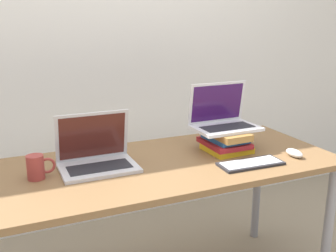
# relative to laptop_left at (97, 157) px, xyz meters

# --- Properties ---
(wall_back) EXTENTS (8.00, 0.05, 2.70)m
(wall_back) POSITION_rel_laptop_left_xyz_m (0.29, 0.92, 0.53)
(wall_back) COLOR silver
(wall_back) RESTS_ON ground_plane
(desk) EXTENTS (1.77, 0.74, 0.77)m
(desk) POSITION_rel_laptop_left_xyz_m (0.29, -0.06, -0.13)
(desk) COLOR brown
(desk) RESTS_ON ground_plane
(laptop_left) EXTENTS (0.35, 0.25, 0.26)m
(laptop_left) POSITION_rel_laptop_left_xyz_m (0.00, 0.00, 0.00)
(laptop_left) COLOR silver
(laptop_left) RESTS_ON desk
(book_stack) EXTENTS (0.22, 0.27, 0.11)m
(book_stack) POSITION_rel_laptop_left_xyz_m (0.68, -0.03, 0.00)
(book_stack) COLOR gold
(book_stack) RESTS_ON desk
(laptop_on_books) EXTENTS (0.34, 0.24, 0.24)m
(laptop_on_books) POSITION_rel_laptop_left_xyz_m (0.69, 0.02, 0.11)
(laptop_on_books) COLOR silver
(laptop_on_books) RESTS_ON book_stack
(wireless_keyboard) EXTENTS (0.32, 0.13, 0.01)m
(wireless_keyboard) POSITION_rel_laptop_left_xyz_m (0.68, -0.26, -0.04)
(wireless_keyboard) COLOR #28282D
(wireless_keyboard) RESTS_ON desk
(mouse) EXTENTS (0.06, 0.11, 0.04)m
(mouse) POSITION_rel_laptop_left_xyz_m (0.95, -0.25, -0.03)
(mouse) COLOR white
(mouse) RESTS_ON desk
(mug) EXTENTS (0.12, 0.08, 0.11)m
(mug) POSITION_rel_laptop_left_xyz_m (-0.27, -0.03, 0.00)
(mug) COLOR #9E3833
(mug) RESTS_ON desk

